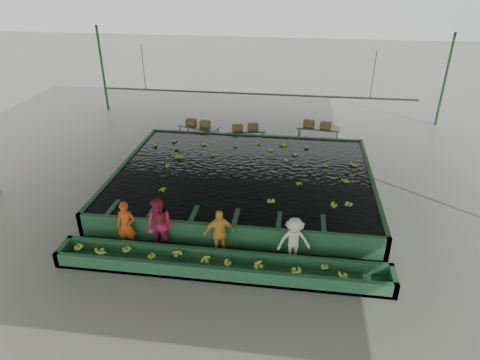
# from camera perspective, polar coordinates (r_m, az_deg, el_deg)

# --- Properties ---
(ground) EXTENTS (80.00, 80.00, 0.00)m
(ground) POSITION_cam_1_polar(r_m,az_deg,el_deg) (15.95, -0.25, -4.01)
(ground) COLOR slate
(ground) RESTS_ON ground
(shed_roof) EXTENTS (20.00, 22.00, 0.04)m
(shed_roof) POSITION_cam_1_polar(r_m,az_deg,el_deg) (14.02, -0.29, 13.73)
(shed_roof) COLOR gray
(shed_roof) RESTS_ON shed_posts
(shed_posts) EXTENTS (20.00, 22.00, 5.00)m
(shed_posts) POSITION_cam_1_polar(r_m,az_deg,el_deg) (14.80, -0.27, 4.28)
(shed_posts) COLOR #205425
(shed_posts) RESTS_ON ground
(flotation_tank) EXTENTS (10.00, 8.00, 0.90)m
(flotation_tank) POSITION_cam_1_polar(r_m,az_deg,el_deg) (17.02, 0.47, -0.12)
(flotation_tank) COLOR #215530
(flotation_tank) RESTS_ON ground
(tank_water) EXTENTS (9.70, 7.70, 0.00)m
(tank_water) POSITION_cam_1_polar(r_m,az_deg,el_deg) (16.84, 0.48, 1.09)
(tank_water) COLOR black
(tank_water) RESTS_ON flotation_tank
(sorting_trough) EXTENTS (10.00, 1.00, 0.50)m
(sorting_trough) POSITION_cam_1_polar(r_m,az_deg,el_deg) (12.89, -2.60, -11.32)
(sorting_trough) COLOR #215530
(sorting_trough) RESTS_ON ground
(cableway_rail) EXTENTS (0.08, 0.08, 14.00)m
(cableway_rail) POSITION_cam_1_polar(r_m,az_deg,el_deg) (19.32, 1.90, 11.41)
(cableway_rail) COLOR #59605B
(cableway_rail) RESTS_ON shed_roof
(rail_hanger_left) EXTENTS (0.04, 0.04, 2.00)m
(rail_hanger_left) POSITION_cam_1_polar(r_m,az_deg,el_deg) (20.21, -12.75, 14.41)
(rail_hanger_left) COLOR #59605B
(rail_hanger_left) RESTS_ON shed_roof
(rail_hanger_right) EXTENTS (0.04, 0.04, 2.00)m
(rail_hanger_right) POSITION_cam_1_polar(r_m,az_deg,el_deg) (19.21, 17.36, 13.21)
(rail_hanger_right) COLOR #59605B
(rail_hanger_right) RESTS_ON shed_roof
(worker_a) EXTENTS (0.62, 0.43, 1.66)m
(worker_a) POSITION_cam_1_polar(r_m,az_deg,el_deg) (14.00, -14.92, -5.94)
(worker_a) COLOR #C14C13
(worker_a) RESTS_ON ground
(worker_b) EXTENTS (1.09, 0.97, 1.86)m
(worker_b) POSITION_cam_1_polar(r_m,az_deg,el_deg) (13.58, -10.65, -6.05)
(worker_b) COLOR #AE203F
(worker_b) RESTS_ON ground
(worker_c) EXTENTS (1.05, 0.74, 1.65)m
(worker_c) POSITION_cam_1_polar(r_m,az_deg,el_deg) (13.21, -2.81, -7.15)
(worker_c) COLOR yellow
(worker_c) RESTS_ON ground
(worker_d) EXTENTS (1.10, 0.78, 1.55)m
(worker_d) POSITION_cam_1_polar(r_m,az_deg,el_deg) (13.06, 7.20, -8.06)
(worker_d) COLOR silver
(worker_d) RESTS_ON ground
(packing_table_left) EXTENTS (2.15, 1.42, 0.91)m
(packing_table_left) POSITION_cam_1_polar(r_m,az_deg,el_deg) (21.75, -5.47, 6.06)
(packing_table_left) COLOR #59605B
(packing_table_left) RESTS_ON ground
(packing_table_mid) EXTENTS (1.99, 1.15, 0.85)m
(packing_table_mid) POSITION_cam_1_polar(r_m,az_deg,el_deg) (21.34, 0.79, 5.69)
(packing_table_mid) COLOR #59605B
(packing_table_mid) RESTS_ON ground
(packing_table_right) EXTENTS (2.14, 1.05, 0.94)m
(packing_table_right) POSITION_cam_1_polar(r_m,az_deg,el_deg) (21.79, 10.33, 5.83)
(packing_table_right) COLOR #59605B
(packing_table_right) RESTS_ON ground
(box_stack_left) EXTENTS (1.29, 0.60, 0.27)m
(box_stack_left) POSITION_cam_1_polar(r_m,az_deg,el_deg) (21.67, -5.61, 7.27)
(box_stack_left) COLOR olive
(box_stack_left) RESTS_ON packing_table_left
(box_stack_mid) EXTENTS (1.31, 0.74, 0.27)m
(box_stack_mid) POSITION_cam_1_polar(r_m,az_deg,el_deg) (21.15, 0.71, 6.72)
(box_stack_mid) COLOR olive
(box_stack_mid) RESTS_ON packing_table_mid
(box_stack_right) EXTENTS (1.40, 0.64, 0.29)m
(box_stack_right) POSITION_cam_1_polar(r_m,az_deg,el_deg) (21.57, 10.24, 6.94)
(box_stack_right) COLOR olive
(box_stack_right) RESTS_ON packing_table_right
(floating_bananas) EXTENTS (9.33, 6.36, 0.13)m
(floating_bananas) POSITION_cam_1_polar(r_m,az_deg,el_deg) (17.56, 0.82, 2.23)
(floating_bananas) COLOR #A6C935
(floating_bananas) RESTS_ON tank_water
(trough_bananas) EXTENTS (9.53, 0.64, 0.13)m
(trough_bananas) POSITION_cam_1_polar(r_m,az_deg,el_deg) (12.80, -2.61, -10.79)
(trough_bananas) COLOR #A6C935
(trough_bananas) RESTS_ON sorting_trough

